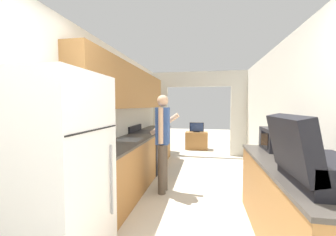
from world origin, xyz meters
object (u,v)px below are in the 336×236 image
object	(u,v)px
television	(197,127)
person	(163,140)
refrigerator	(62,172)
suitcase	(313,162)
tv_cabinet	(197,141)
microwave	(279,139)
range_oven	(147,151)

from	to	relation	value
television	person	bearing A→B (deg)	-96.77
refrigerator	suitcase	xyz separation A→B (m)	(2.07, 0.06, 0.18)
suitcase	television	world-z (taller)	suitcase
refrigerator	tv_cabinet	xyz separation A→B (m)	(0.98, 5.38, -0.59)
tv_cabinet	television	size ratio (longest dim) A/B	1.57
microwave	television	xyz separation A→B (m)	(-1.25, 4.03, -0.29)
suitcase	television	bearing A→B (deg)	101.59
suitcase	person	bearing A→B (deg)	131.25
refrigerator	person	bearing A→B (deg)	72.51
refrigerator	person	world-z (taller)	refrigerator
tv_cabinet	refrigerator	bearing A→B (deg)	-100.35
person	tv_cabinet	xyz separation A→B (m)	(0.42, 3.60, -0.60)
suitcase	tv_cabinet	bearing A→B (deg)	101.50
range_oven	person	size ratio (longest dim) A/B	0.62
range_oven	suitcase	xyz separation A→B (m)	(2.09, -2.81, 0.62)
television	suitcase	bearing A→B (deg)	-78.41
range_oven	refrigerator	bearing A→B (deg)	-89.45
microwave	refrigerator	bearing A→B (deg)	-149.60
range_oven	television	distance (m)	2.68
tv_cabinet	television	distance (m)	0.45
suitcase	microwave	bearing A→B (deg)	82.28
person	tv_cabinet	world-z (taller)	person
microwave	television	bearing A→B (deg)	107.27
television	microwave	bearing A→B (deg)	-72.73
range_oven	person	xyz separation A→B (m)	(0.59, -1.09, 0.44)
tv_cabinet	person	bearing A→B (deg)	-96.69
person	television	world-z (taller)	person
refrigerator	range_oven	world-z (taller)	refrigerator
range_oven	microwave	world-z (taller)	microwave
television	range_oven	bearing A→B (deg)	-112.28
tv_cabinet	suitcase	bearing A→B (deg)	-78.50
refrigerator	television	bearing A→B (deg)	79.57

